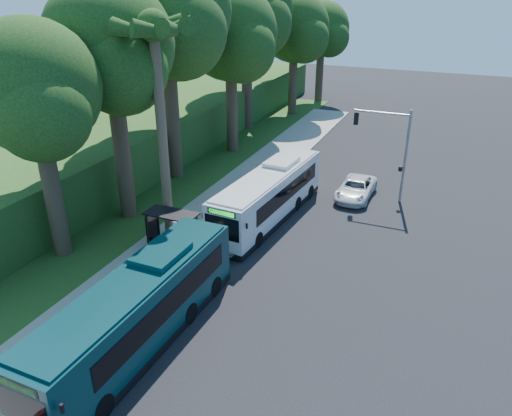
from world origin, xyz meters
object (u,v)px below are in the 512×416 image
at_px(bus_shelter, 170,222).
at_px(white_bus, 269,194).
at_px(pickup, 356,189).
at_px(teal_bus, 139,309).

distance_m(bus_shelter, white_bus, 7.56).
height_order(white_bus, pickup, white_bus).
height_order(bus_shelter, teal_bus, teal_bus).
relative_size(white_bus, teal_bus, 0.98).
bearing_deg(teal_bus, pickup, 76.53).
bearing_deg(teal_bus, bus_shelter, 114.22).
relative_size(bus_shelter, pickup, 0.61).
xyz_separation_m(teal_bus, pickup, (5.33, 20.46, -1.14)).
height_order(bus_shelter, pickup, bus_shelter).
height_order(bus_shelter, white_bus, white_bus).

